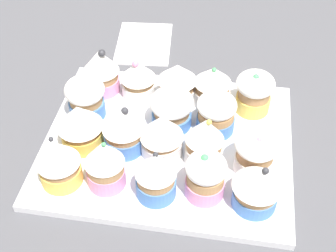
# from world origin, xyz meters

# --- Properties ---
(ground_plane) EXTENTS (1.80, 1.80, 0.03)m
(ground_plane) POSITION_xyz_m (0.00, 0.00, -0.01)
(ground_plane) COLOR #4C4C51
(baking_tray) EXTENTS (0.30, 0.37, 0.01)m
(baking_tray) POSITION_xyz_m (0.00, 0.00, 0.01)
(baking_tray) COLOR silver
(baking_tray) RESTS_ON ground_plane
(cupcake_0) EXTENTS (0.06, 0.06, 0.08)m
(cupcake_0) POSITION_xyz_m (-0.10, -0.13, 0.05)
(cupcake_0) COLOR pink
(cupcake_0) RESTS_ON baking_tray
(cupcake_1) EXTENTS (0.06, 0.06, 0.07)m
(cupcake_1) POSITION_xyz_m (-0.04, -0.13, 0.05)
(cupcake_1) COLOR #477AC6
(cupcake_1) RESTS_ON baking_tray
(cupcake_2) EXTENTS (0.07, 0.07, 0.07)m
(cupcake_2) POSITION_xyz_m (0.03, -0.12, 0.05)
(cupcake_2) COLOR #EFC651
(cupcake_2) RESTS_ON baking_tray
(cupcake_3) EXTENTS (0.06, 0.06, 0.08)m
(cupcake_3) POSITION_xyz_m (0.10, -0.13, 0.05)
(cupcake_3) COLOR #EFC651
(cupcake_3) RESTS_ON baking_tray
(cupcake_4) EXTENTS (0.06, 0.06, 0.07)m
(cupcake_4) POSITION_xyz_m (-0.10, -0.06, 0.05)
(cupcake_4) COLOR white
(cupcake_4) RESTS_ON baking_tray
(cupcake_5) EXTENTS (0.06, 0.06, 0.08)m
(cupcake_5) POSITION_xyz_m (0.02, -0.06, 0.05)
(cupcake_5) COLOR #477AC6
(cupcake_5) RESTS_ON baking_tray
(cupcake_6) EXTENTS (0.05, 0.05, 0.08)m
(cupcake_6) POSITION_xyz_m (0.09, -0.07, 0.05)
(cupcake_6) COLOR pink
(cupcake_6) RESTS_ON baking_tray
(cupcake_7) EXTENTS (0.06, 0.06, 0.07)m
(cupcake_7) POSITION_xyz_m (-0.09, -0.00, 0.05)
(cupcake_7) COLOR white
(cupcake_7) RESTS_ON baking_tray
(cupcake_8) EXTENTS (0.07, 0.07, 0.06)m
(cupcake_8) POSITION_xyz_m (-0.04, 0.00, 0.04)
(cupcake_8) COLOR #477AC6
(cupcake_8) RESTS_ON baking_tray
(cupcake_9) EXTENTS (0.06, 0.06, 0.07)m
(cupcake_9) POSITION_xyz_m (0.02, -0.01, 0.05)
(cupcake_9) COLOR white
(cupcake_9) RESTS_ON baking_tray
(cupcake_10) EXTENTS (0.05, 0.05, 0.08)m
(cupcake_10) POSITION_xyz_m (0.10, -0.00, 0.05)
(cupcake_10) COLOR #477AC6
(cupcake_10) RESTS_ON baking_tray
(cupcake_11) EXTENTS (0.06, 0.06, 0.07)m
(cupcake_11) POSITION_xyz_m (-0.10, 0.06, 0.05)
(cupcake_11) COLOR white
(cupcake_11) RESTS_ON baking_tray
(cupcake_12) EXTENTS (0.06, 0.06, 0.07)m
(cupcake_12) POSITION_xyz_m (-0.04, 0.07, 0.05)
(cupcake_12) COLOR #477AC6
(cupcake_12) RESTS_ON baking_tray
(cupcake_13) EXTENTS (0.05, 0.05, 0.08)m
(cupcake_13) POSITION_xyz_m (0.03, 0.06, 0.05)
(cupcake_13) COLOR white
(cupcake_13) RESTS_ON baking_tray
(cupcake_14) EXTENTS (0.05, 0.05, 0.08)m
(cupcake_14) POSITION_xyz_m (0.09, 0.06, 0.05)
(cupcake_14) COLOR pink
(cupcake_14) RESTS_ON baking_tray
(cupcake_15) EXTENTS (0.06, 0.06, 0.07)m
(cupcake_15) POSITION_xyz_m (-0.09, 0.12, 0.05)
(cupcake_15) COLOR #EFC651
(cupcake_15) RESTS_ON baking_tray
(cupcake_16) EXTENTS (0.06, 0.06, 0.07)m
(cupcake_16) POSITION_xyz_m (0.03, 0.13, 0.05)
(cupcake_16) COLOR white
(cupcake_16) RESTS_ON baking_tray
(cupcake_17) EXTENTS (0.06, 0.06, 0.07)m
(cupcake_17) POSITION_xyz_m (0.10, 0.13, 0.05)
(cupcake_17) COLOR #477AC6
(cupcake_17) RESTS_ON baking_tray
(napkin) EXTENTS (0.15, 0.11, 0.01)m
(napkin) POSITION_xyz_m (-0.26, -0.09, 0.00)
(napkin) COLOR white
(napkin) RESTS_ON ground_plane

